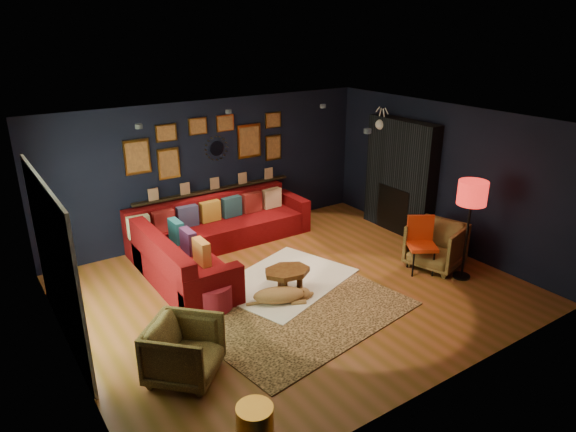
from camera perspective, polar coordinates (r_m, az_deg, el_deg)
floor at (r=8.07m, az=0.75°, el=-8.21°), size 6.50×6.50×0.00m
room_walls at (r=7.42m, az=0.81°, el=2.60°), size 6.50×6.50×6.50m
sectional at (r=9.07m, az=-8.98°, el=-2.77°), size 3.41×2.69×0.86m
ledge at (r=9.85m, az=-8.14°, el=2.91°), size 3.20×0.12×0.04m
gallery_wall at (r=9.64m, az=-8.58°, el=7.98°), size 3.15×0.04×1.02m
sunburst_mirror at (r=9.71m, az=-7.95°, el=7.46°), size 0.47×0.16×0.47m
fireplace at (r=10.19m, az=12.31°, el=3.86°), size 0.31×1.60×2.20m
deer_head at (r=10.32m, az=10.93°, el=10.07°), size 0.50×0.28×0.45m
sliding_door at (r=7.03m, az=-24.42°, el=-4.80°), size 0.06×2.80×2.20m
ceiling_spots at (r=7.84m, az=-2.55°, el=10.85°), size 3.30×2.50×0.06m
shag_rug at (r=8.29m, az=-0.32°, el=-7.23°), size 2.48×2.13×0.03m
leopard_rug at (r=7.50m, az=1.46°, el=-10.59°), size 3.25×2.54×0.02m
coffee_table at (r=7.84m, az=-0.08°, el=-6.45°), size 0.82×0.67×0.37m
pouf at (r=7.55m, az=-8.36°, el=-8.79°), size 0.56×0.56×0.37m
armchair_left at (r=6.22m, az=-11.49°, el=-14.16°), size 1.05×1.05×0.79m
armchair_right at (r=8.98m, az=16.13°, el=-2.91°), size 0.97×1.01×0.85m
gold_stool at (r=5.40m, az=-3.69°, el=-22.30°), size 0.37×0.37×0.46m
orange_chair at (r=8.73m, az=14.57°, el=-2.52°), size 0.61×0.61×0.94m
floor_lamp at (r=8.39m, az=19.76°, el=1.97°), size 0.45×0.45×1.64m
dog at (r=7.63m, az=-1.01°, el=-8.48°), size 1.16×0.90×0.33m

